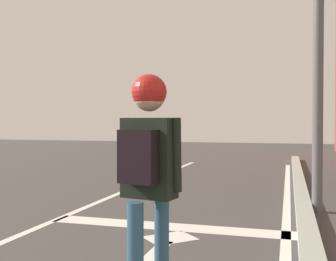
{
  "coord_description": "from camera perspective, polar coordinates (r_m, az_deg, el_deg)",
  "views": [
    {
      "loc": [
        3.45,
        1.99,
        1.4
      ],
      "look_at": [
        1.56,
        8.5,
        1.26
      ],
      "focal_mm": 44.52,
      "sensor_mm": 36.0,
      "label": 1
    }
  ],
  "objects": [
    {
      "name": "stop_bar",
      "position": [
        5.71,
        0.15,
        -13.01
      ],
      "size": [
        3.31,
        0.4,
        0.01
      ],
      "primitive_type": "cube",
      "color": "silver",
      "rests_on": "ground"
    },
    {
      "name": "lane_arrow_stem",
      "position": [
        4.41,
        -2.86,
        -17.34
      ],
      "size": [
        0.16,
        1.4,
        0.01
      ],
      "primitive_type": "cube",
      "color": "silver",
      "rests_on": "ground"
    },
    {
      "name": "lane_arrow_head",
      "position": [
        5.18,
        0.32,
        -14.49
      ],
      "size": [
        0.71,
        0.71,
        0.01
      ],
      "primitive_type": "cube",
      "rotation": [
        0.0,
        0.0,
        0.79
      ],
      "color": "silver",
      "rests_on": "ground"
    },
    {
      "name": "skater",
      "position": [
        2.91,
        -2.75,
        -4.27
      ],
      "size": [
        0.45,
        0.62,
        1.66
      ],
      "color": "#2B526C",
      "rests_on": "skateboard"
    }
  ]
}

